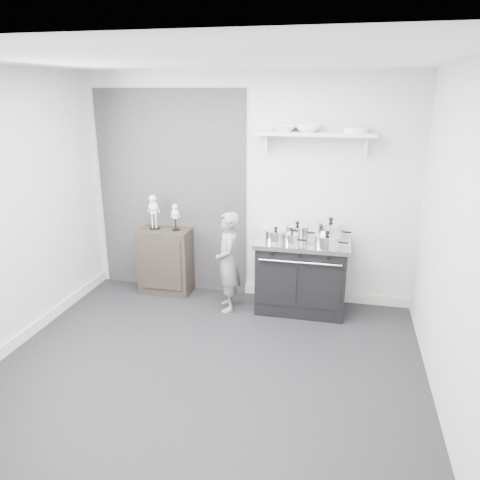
% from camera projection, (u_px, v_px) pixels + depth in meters
% --- Properties ---
extents(ground, '(4.00, 4.00, 0.00)m').
position_uv_depth(ground, '(205.00, 370.00, 4.35)').
color(ground, black).
rests_on(ground, ground).
extents(room_shell, '(4.02, 3.62, 2.71)m').
position_uv_depth(room_shell, '(196.00, 193.00, 4.00)').
color(room_shell, beige).
rests_on(room_shell, ground).
extents(wall_shelf, '(1.30, 0.26, 0.24)m').
position_uv_depth(wall_shelf, '(315.00, 135.00, 5.12)').
color(wall_shelf, silver).
rests_on(wall_shelf, room_shell).
extents(stove, '(1.06, 0.66, 0.85)m').
position_uv_depth(stove, '(302.00, 275.00, 5.43)').
color(stove, black).
rests_on(stove, ground).
extents(side_cabinet, '(0.64, 0.37, 0.83)m').
position_uv_depth(side_cabinet, '(166.00, 261.00, 5.92)').
color(side_cabinet, black).
rests_on(side_cabinet, ground).
extents(child, '(0.40, 0.50, 1.18)m').
position_uv_depth(child, '(228.00, 262.00, 5.39)').
color(child, slate).
rests_on(child, ground).
extents(pot_front_left, '(0.32, 0.23, 0.18)m').
position_uv_depth(pot_front_left, '(276.00, 236.00, 5.23)').
color(pot_front_left, silver).
rests_on(pot_front_left, stove).
extents(pot_back_left, '(0.36, 0.27, 0.20)m').
position_uv_depth(pot_back_left, '(297.00, 231.00, 5.38)').
color(pot_back_left, silver).
rests_on(pot_back_left, stove).
extents(pot_back_right, '(0.38, 0.29, 0.26)m').
position_uv_depth(pot_back_right, '(330.00, 230.00, 5.31)').
color(pot_back_right, silver).
rests_on(pot_back_right, stove).
extents(pot_front_right, '(0.36, 0.28, 0.19)m').
position_uv_depth(pot_front_right, '(327.00, 241.00, 5.06)').
color(pot_front_right, silver).
rests_on(pot_front_right, stove).
extents(pot_front_center, '(0.26, 0.17, 0.15)m').
position_uv_depth(pot_front_center, '(292.00, 239.00, 5.16)').
color(pot_front_center, silver).
rests_on(pot_front_center, stove).
extents(skeleton_full, '(0.14, 0.09, 0.50)m').
position_uv_depth(skeleton_full, '(154.00, 209.00, 5.75)').
color(skeleton_full, beige).
rests_on(skeleton_full, side_cabinet).
extents(skeleton_torso, '(0.11, 0.07, 0.38)m').
position_uv_depth(skeleton_torso, '(175.00, 215.00, 5.71)').
color(skeleton_torso, beige).
rests_on(skeleton_torso, side_cabinet).
extents(bowl_large, '(0.28, 0.28, 0.07)m').
position_uv_depth(bowl_large, '(284.00, 128.00, 5.17)').
color(bowl_large, white).
rests_on(bowl_large, wall_shelf).
extents(bowl_small, '(0.27, 0.27, 0.08)m').
position_uv_depth(bowl_small, '(308.00, 128.00, 5.11)').
color(bowl_small, white).
rests_on(bowl_small, wall_shelf).
extents(plate_stack, '(0.27, 0.27, 0.06)m').
position_uv_depth(plate_stack, '(356.00, 130.00, 5.01)').
color(plate_stack, white).
rests_on(plate_stack, wall_shelf).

